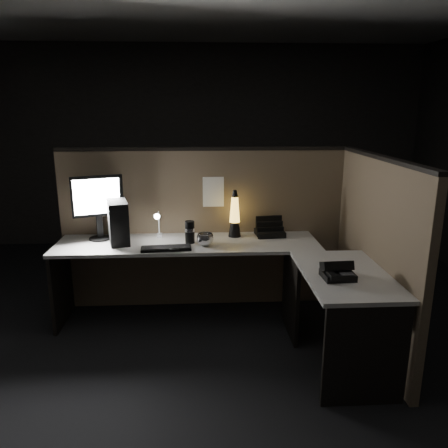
{
  "coord_description": "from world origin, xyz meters",
  "views": [
    {
      "loc": [
        -0.03,
        -3.08,
        1.87
      ],
      "look_at": [
        0.16,
        0.35,
        0.96
      ],
      "focal_mm": 35.0,
      "sensor_mm": 36.0,
      "label": 1
    }
  ],
  "objects": [
    {
      "name": "floor",
      "position": [
        0.0,
        0.0,
        0.0
      ],
      "size": [
        6.0,
        6.0,
        0.0
      ],
      "primitive_type": "plane",
      "color": "black",
      "rests_on": "ground"
    },
    {
      "name": "figurine",
      "position": [
        0.61,
        0.75,
        0.77
      ],
      "size": [
        0.05,
        0.05,
        0.05
      ],
      "primitive_type": "sphere",
      "color": "orange",
      "rests_on": "desk"
    },
    {
      "name": "mouse",
      "position": [
        -0.25,
        0.35,
        0.75
      ],
      "size": [
        0.09,
        0.06,
        0.03
      ],
      "primitive_type": "ellipsoid",
      "rotation": [
        0.0,
        0.0,
        0.06
      ],
      "color": "black",
      "rests_on": "desk"
    },
    {
      "name": "partition_back",
      "position": [
        0.0,
        0.93,
        0.75
      ],
      "size": [
        2.66,
        0.06,
        1.5
      ],
      "primitive_type": "cube",
      "color": "brown",
      "rests_on": "ground"
    },
    {
      "name": "pc_tower",
      "position": [
        -0.75,
        0.64,
        0.92
      ],
      "size": [
        0.24,
        0.38,
        0.37
      ],
      "primitive_type": "cube",
      "rotation": [
        0.0,
        0.0,
        0.26
      ],
      "color": "black",
      "rests_on": "desk"
    },
    {
      "name": "keyboard",
      "position": [
        -0.33,
        0.4,
        0.74
      ],
      "size": [
        0.43,
        0.17,
        0.02
      ],
      "primitive_type": "cube",
      "rotation": [
        0.0,
        0.0,
        0.09
      ],
      "color": "black",
      "rests_on": "desk"
    },
    {
      "name": "monitor",
      "position": [
        -0.94,
        0.75,
        1.08
      ],
      "size": [
        0.43,
        0.2,
        0.57
      ],
      "rotation": [
        0.0,
        0.0,
        0.34
      ],
      "color": "black",
      "rests_on": "desk"
    },
    {
      "name": "desk",
      "position": [
        0.18,
        0.25,
        0.58
      ],
      "size": [
        2.6,
        1.6,
        0.73
      ],
      "color": "#ACA8A2",
      "rests_on": "ground"
    },
    {
      "name": "desk_phone",
      "position": [
        0.91,
        -0.29,
        0.78
      ],
      "size": [
        0.22,
        0.23,
        0.13
      ],
      "rotation": [
        0.0,
        0.0,
        0.05
      ],
      "color": "black",
      "rests_on": "desk"
    },
    {
      "name": "organizer",
      "position": [
        0.6,
        0.78,
        0.77
      ],
      "size": [
        0.27,
        0.25,
        0.19
      ],
      "rotation": [
        0.0,
        0.0,
        0.11
      ],
      "color": "black",
      "rests_on": "desk"
    },
    {
      "name": "steel_mug",
      "position": [
        0.0,
        0.49,
        0.79
      ],
      "size": [
        0.18,
        0.18,
        0.11
      ],
      "primitive_type": "imported",
      "rotation": [
        0.0,
        0.0,
        -0.34
      ],
      "color": "#B1B2B8",
      "rests_on": "desk"
    },
    {
      "name": "room_shell",
      "position": [
        0.0,
        0.0,
        1.62
      ],
      "size": [
        6.0,
        6.0,
        6.0
      ],
      "color": "silver",
      "rests_on": "ground"
    },
    {
      "name": "pinned_paper",
      "position": [
        0.09,
        0.9,
        1.12
      ],
      "size": [
        0.2,
        0.0,
        0.28
      ],
      "primitive_type": "cube",
      "color": "white",
      "rests_on": "partition_back"
    },
    {
      "name": "lava_lamp",
      "position": [
        0.28,
        0.76,
        0.91
      ],
      "size": [
        0.12,
        0.12,
        0.43
      ],
      "color": "black",
      "rests_on": "desk"
    },
    {
      "name": "travel_mug",
      "position": [
        -0.13,
        0.58,
        0.83
      ],
      "size": [
        0.09,
        0.09,
        0.2
      ],
      "primitive_type": "cylinder",
      "color": "black",
      "rests_on": "desk"
    },
    {
      "name": "partition_right",
      "position": [
        1.33,
        0.1,
        0.75
      ],
      "size": [
        0.06,
        1.66,
        1.5
      ],
      "primitive_type": "cube",
      "color": "brown",
      "rests_on": "ground"
    },
    {
      "name": "clip_lamp",
      "position": [
        -0.41,
        0.7,
        0.88
      ],
      "size": [
        0.05,
        0.2,
        0.26
      ],
      "color": "white",
      "rests_on": "desk"
    }
  ]
}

